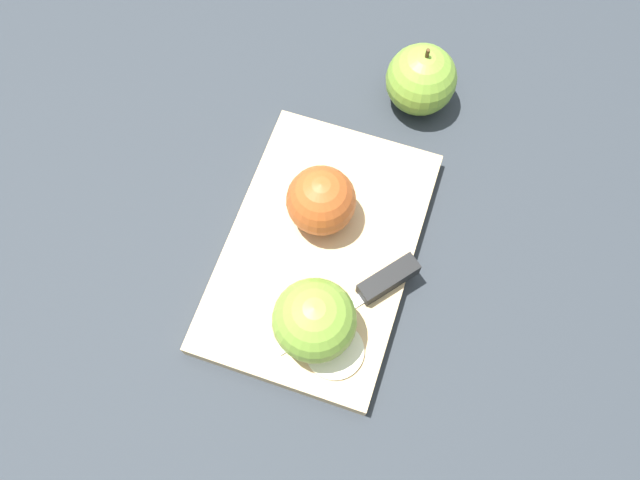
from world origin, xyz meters
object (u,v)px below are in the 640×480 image
object	(u,v)px
apple_half_left	(321,200)
apple_whole	(421,80)
knife	(381,284)
apple_half_right	(315,320)

from	to	relation	value
apple_half_left	apple_whole	world-z (taller)	same
knife	apple_whole	size ratio (longest dim) A/B	1.55
apple_half_left	knife	xyz separation A→B (m)	(0.06, 0.10, -0.03)
apple_half_left	knife	bearing A→B (deg)	-170.63
apple_half_left	knife	world-z (taller)	apple_half_left
knife	apple_half_right	bearing A→B (deg)	1.99
apple_whole	apple_half_right	bearing A→B (deg)	-0.89
apple_half_right	apple_whole	size ratio (longest dim) A/B	0.87
apple_half_right	knife	distance (m)	0.10
knife	apple_whole	bearing A→B (deg)	-135.34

